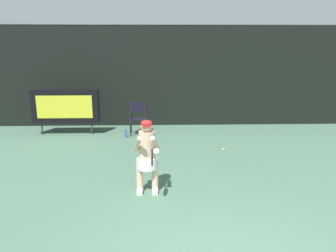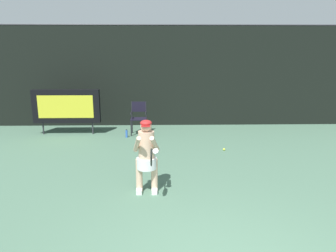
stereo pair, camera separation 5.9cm
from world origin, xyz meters
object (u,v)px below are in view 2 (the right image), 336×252
umpire_chair (139,116)px  tennis_ball_loose (224,149)px  tennis_player (147,154)px  tennis_racket (151,157)px  water_bottle (127,134)px  scoreboard (66,106)px

umpire_chair → tennis_ball_loose: (2.51, -1.88, -0.58)m
tennis_player → tennis_racket: (0.11, -0.53, 0.12)m
tennis_player → tennis_ball_loose: tennis_player is taller
tennis_player → water_bottle: bearing=101.5°
scoreboard → tennis_racket: (2.95, -5.06, -0.04)m
scoreboard → tennis_player: size_ratio=1.51×
scoreboard → umpire_chair: size_ratio=2.04×
scoreboard → tennis_ball_loose: bearing=-21.5°
tennis_player → umpire_chair: bearing=95.8°
umpire_chair → water_bottle: 0.75m
scoreboard → tennis_ball_loose: size_ratio=32.35×
scoreboard → water_bottle: 2.22m
umpire_chair → tennis_ball_loose: size_ratio=15.88×
tennis_player → tennis_racket: 0.55m
umpire_chair → tennis_racket: umpire_chair is taller
water_bottle → tennis_player: tennis_player is taller
water_bottle → tennis_ball_loose: water_bottle is taller
tennis_racket → tennis_ball_loose: (1.94, 3.14, -0.87)m
water_bottle → tennis_racket: (0.94, -4.60, 0.78)m
water_bottle → tennis_racket: tennis_racket is taller
scoreboard → umpire_chair: bearing=-1.0°
tennis_racket → tennis_ball_loose: bearing=57.6°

